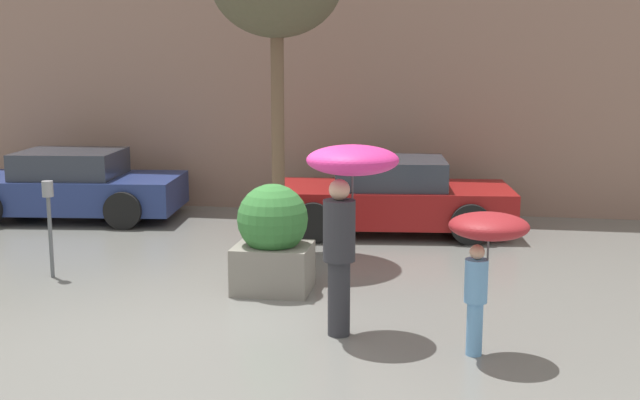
# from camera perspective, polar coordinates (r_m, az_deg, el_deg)

# --- Properties ---
(ground_plane) EXTENTS (40.00, 40.00, 0.00)m
(ground_plane) POSITION_cam_1_polar(r_m,az_deg,el_deg) (8.82, -8.60, -8.36)
(ground_plane) COLOR slate
(building_facade) EXTENTS (18.00, 0.30, 6.00)m
(building_facade) POSITION_cam_1_polar(r_m,az_deg,el_deg) (14.68, -0.95, 11.01)
(building_facade) COLOR #8C6B5B
(building_facade) RESTS_ON ground
(planter_box) EXTENTS (0.90, 0.85, 1.30)m
(planter_box) POSITION_cam_1_polar(r_m,az_deg,el_deg) (9.58, -3.38, -2.73)
(planter_box) COLOR gray
(planter_box) RESTS_ON ground
(person_adult) EXTENTS (0.92, 0.92, 1.93)m
(person_adult) POSITION_cam_1_polar(r_m,az_deg,el_deg) (7.92, 2.03, 0.80)
(person_adult) COLOR #2D2D33
(person_adult) RESTS_ON ground
(person_child) EXTENTS (0.74, 0.74, 1.37)m
(person_child) POSITION_cam_1_polar(r_m,az_deg,el_deg) (7.54, 11.73, -2.86)
(person_child) COLOR #669ED1
(person_child) RESTS_ON ground
(parked_car_near) EXTENTS (3.98, 2.24, 1.18)m
(parked_car_near) POSITION_cam_1_polar(r_m,az_deg,el_deg) (12.92, 5.01, 0.18)
(parked_car_near) COLOR maroon
(parked_car_near) RESTS_ON ground
(parked_car_far) EXTENTS (3.91, 2.24, 1.18)m
(parked_car_far) POSITION_cam_1_polar(r_m,az_deg,el_deg) (14.60, -17.25, 0.92)
(parked_car_far) COLOR navy
(parked_car_far) RESTS_ON ground
(parking_meter) EXTENTS (0.14, 0.14, 1.25)m
(parking_meter) POSITION_cam_1_polar(r_m,az_deg,el_deg) (10.67, -18.73, -0.57)
(parking_meter) COLOR #595B60
(parking_meter) RESTS_ON ground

